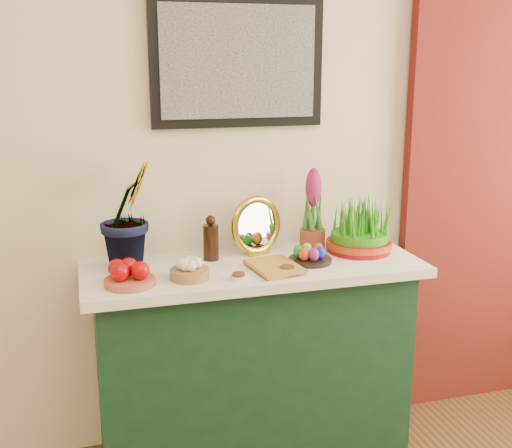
{
  "coord_description": "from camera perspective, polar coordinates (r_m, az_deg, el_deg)",
  "views": [
    {
      "loc": [
        -0.68,
        -0.44,
        1.71
      ],
      "look_at": [
        0.0,
        1.95,
        1.07
      ],
      "focal_mm": 45.0,
      "sensor_mm": 36.0,
      "label": 1
    }
  ],
  "objects": [
    {
      "name": "mirror",
      "position": [
        2.76,
        0.02,
        -0.18
      ],
      "size": [
        0.26,
        0.14,
        0.26
      ],
      "color": "gold",
      "rests_on": "tablecloth"
    },
    {
      "name": "apple_bowl",
      "position": [
        2.44,
        -11.16,
        -4.47
      ],
      "size": [
        0.22,
        0.22,
        0.1
      ],
      "color": "#AC5436",
      "rests_on": "tablecloth"
    },
    {
      "name": "hyacinth_green",
      "position": [
        2.59,
        -11.36,
        2.38
      ],
      "size": [
        0.38,
        0.38,
        0.59
      ],
      "primitive_type": "imported",
      "rotation": [
        0.0,
        0.0,
        0.76
      ],
      "color": "#337B25",
      "rests_on": "tablecloth"
    },
    {
      "name": "vinegar_cruet",
      "position": [
        2.69,
        -4.03,
        -1.45
      ],
      "size": [
        0.07,
        0.07,
        0.19
      ],
      "color": "black",
      "rests_on": "tablecloth"
    },
    {
      "name": "tablecloth",
      "position": [
        2.67,
        -0.3,
        -3.9
      ],
      "size": [
        1.4,
        0.55,
        0.04
      ],
      "primitive_type": "cube",
      "color": "silver",
      "rests_on": "sideboard"
    },
    {
      "name": "garlic_basket",
      "position": [
        2.48,
        -5.93,
        -4.11
      ],
      "size": [
        0.16,
        0.16,
        0.08
      ],
      "color": "olive",
      "rests_on": "tablecloth"
    },
    {
      "name": "sideboard",
      "position": [
        2.84,
        -0.28,
        -12.45
      ],
      "size": [
        1.3,
        0.45,
        0.85
      ],
      "primitive_type": "cube",
      "color": "#14371B",
      "rests_on": "ground"
    },
    {
      "name": "book",
      "position": [
        2.54,
        -0.16,
        -4.02
      ],
      "size": [
        0.19,
        0.26,
        0.03
      ],
      "primitive_type": "imported",
      "rotation": [
        0.0,
        0.0,
        0.14
      ],
      "color": "#B4872F",
      "rests_on": "tablecloth"
    },
    {
      "name": "spice_dish_left",
      "position": [
        2.47,
        -1.56,
        -4.7
      ],
      "size": [
        0.06,
        0.06,
        0.03
      ],
      "color": "silver",
      "rests_on": "tablecloth"
    },
    {
      "name": "hyacinth_pink",
      "position": [
        2.83,
        5.09,
        0.98
      ],
      "size": [
        0.11,
        0.11,
        0.37
      ],
      "color": "brown",
      "rests_on": "tablecloth"
    },
    {
      "name": "spice_dish_right",
      "position": [
        2.55,
        2.79,
        -4.08
      ],
      "size": [
        0.07,
        0.07,
        0.03
      ],
      "color": "silver",
      "rests_on": "tablecloth"
    },
    {
      "name": "egg_plate",
      "position": [
        2.67,
        4.81,
        -2.82
      ],
      "size": [
        0.21,
        0.21,
        0.07
      ],
      "color": "black",
      "rests_on": "tablecloth"
    },
    {
      "name": "wheatgrass_sabzeh",
      "position": [
        2.84,
        9.2,
        -0.41
      ],
      "size": [
        0.29,
        0.29,
        0.24
      ],
      "color": "maroon",
      "rests_on": "tablecloth"
    }
  ]
}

